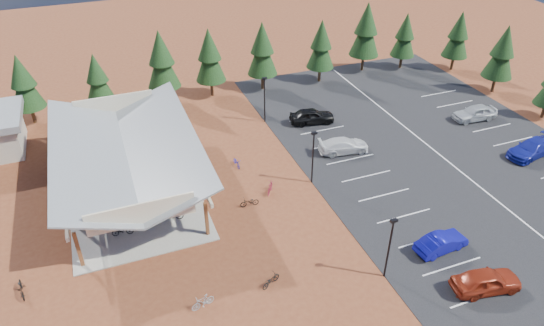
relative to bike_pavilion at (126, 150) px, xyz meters
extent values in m
plane|color=#622D19|center=(10.00, -7.00, -3.82)|extent=(140.00, 140.00, 0.00)
cube|color=black|center=(28.50, -4.00, -3.80)|extent=(27.00, 44.00, 0.04)
cube|color=gray|center=(0.00, 0.00, -3.77)|extent=(10.60, 18.60, 0.10)
cube|color=brown|center=(-4.60, -8.40, -2.22)|extent=(0.25, 0.25, 3.00)
cube|color=brown|center=(-4.60, -4.20, -2.22)|extent=(0.25, 0.25, 3.00)
cube|color=brown|center=(-4.60, 0.00, -2.22)|extent=(0.25, 0.25, 3.00)
cube|color=brown|center=(-4.60, 4.20, -2.22)|extent=(0.25, 0.25, 3.00)
cube|color=brown|center=(-4.60, 8.40, -2.22)|extent=(0.25, 0.25, 3.00)
cube|color=brown|center=(4.60, -8.40, -2.22)|extent=(0.25, 0.25, 3.00)
cube|color=brown|center=(4.60, -4.20, -2.22)|extent=(0.25, 0.25, 3.00)
cube|color=brown|center=(4.60, 0.00, -2.22)|extent=(0.25, 0.25, 3.00)
cube|color=brown|center=(4.60, 4.20, -2.22)|extent=(0.25, 0.25, 3.00)
cube|color=brown|center=(4.60, 8.40, -2.22)|extent=(0.25, 0.25, 3.00)
cube|color=beige|center=(-5.00, 0.00, -0.72)|extent=(0.22, 18.00, 0.35)
cube|color=beige|center=(5.00, 0.00, -0.72)|extent=(0.22, 18.00, 0.35)
cube|color=slate|center=(-2.90, 0.00, 0.18)|extent=(5.85, 19.40, 2.13)
cube|color=slate|center=(2.90, 0.00, 0.18)|extent=(5.85, 19.40, 2.13)
cube|color=beige|center=(0.00, -9.00, 0.08)|extent=(7.50, 0.15, 1.80)
cube|color=beige|center=(0.00, 9.00, 0.08)|extent=(7.50, 0.15, 1.80)
cylinder|color=black|center=(15.00, -17.00, -1.32)|extent=(0.14, 0.14, 5.00)
cube|color=black|center=(15.00, -17.00, 1.23)|extent=(0.50, 0.25, 0.18)
cylinder|color=black|center=(15.00, -5.00, -1.32)|extent=(0.14, 0.14, 5.00)
cube|color=black|center=(15.00, -5.00, 1.23)|extent=(0.50, 0.25, 0.18)
cylinder|color=black|center=(15.00, 7.00, -1.32)|extent=(0.14, 0.14, 5.00)
cube|color=black|center=(15.00, 7.00, 1.23)|extent=(0.50, 0.25, 0.18)
cylinder|color=#4F2C1C|center=(5.03, -3.90, -3.37)|extent=(0.60, 0.60, 0.90)
cylinder|color=#4F2C1C|center=(6.48, -0.66, -3.37)|extent=(0.60, 0.60, 0.90)
cylinder|color=#382314|center=(-8.25, 15.76, -2.89)|extent=(0.36, 0.36, 1.88)
cone|color=black|center=(-8.25, 15.76, 0.30)|extent=(3.30, 3.30, 4.50)
cone|color=black|center=(-8.25, 15.76, 2.18)|extent=(2.55, 2.55, 3.38)
cylinder|color=#382314|center=(-1.05, 15.18, -2.97)|extent=(0.36, 0.36, 1.71)
cone|color=black|center=(-1.05, 15.18, -0.06)|extent=(3.01, 3.01, 4.11)
cone|color=black|center=(-1.05, 15.18, 1.65)|extent=(2.33, 2.33, 3.08)
cylinder|color=#382314|center=(5.98, 15.40, -2.78)|extent=(0.36, 0.36, 2.10)
cone|color=black|center=(5.98, 15.40, 0.79)|extent=(3.69, 3.69, 5.03)
cone|color=black|center=(5.98, 15.40, 2.89)|extent=(2.85, 2.85, 3.78)
cylinder|color=#382314|center=(11.43, 15.41, -2.83)|extent=(0.36, 0.36, 1.99)
cone|color=black|center=(11.43, 15.41, 0.55)|extent=(3.50, 3.50, 4.77)
cone|color=black|center=(11.43, 15.41, 2.54)|extent=(2.71, 2.71, 3.58)
cylinder|color=#382314|center=(17.66, 14.93, -2.81)|extent=(0.36, 0.36, 2.03)
cone|color=black|center=(17.66, 14.93, 0.65)|extent=(3.58, 3.58, 4.88)
cone|color=black|center=(17.66, 14.93, 2.68)|extent=(2.76, 2.76, 3.66)
cylinder|color=#382314|center=(25.13, 14.52, -2.87)|extent=(0.36, 0.36, 1.92)
cone|color=black|center=(25.13, 14.52, 0.39)|extent=(3.37, 3.37, 4.60)
cone|color=black|center=(25.13, 14.52, 2.31)|extent=(2.61, 2.61, 3.45)
cylinder|color=#382314|center=(31.95, 15.66, -2.73)|extent=(0.36, 0.36, 2.19)
cone|color=black|center=(31.95, 15.66, 0.98)|extent=(3.85, 3.85, 5.24)
cone|color=black|center=(31.95, 15.66, 3.17)|extent=(2.97, 2.97, 3.93)
cylinder|color=#382314|center=(37.14, 14.52, -2.93)|extent=(0.36, 0.36, 1.80)
cone|color=black|center=(37.14, 14.52, 0.13)|extent=(3.16, 3.16, 4.31)
cone|color=black|center=(37.14, 14.52, 1.93)|extent=(2.44, 2.44, 3.23)
cylinder|color=#382314|center=(43.86, -3.02, -3.01)|extent=(0.36, 0.36, 1.62)
cylinder|color=#382314|center=(43.42, 4.21, -2.83)|extent=(0.36, 0.36, 2.00)
cone|color=black|center=(43.42, 4.21, 0.57)|extent=(3.51, 3.51, 4.79)
cone|color=black|center=(43.42, 4.21, 2.57)|extent=(2.72, 2.72, 3.59)
cylinder|color=#382314|center=(43.23, 11.64, -2.88)|extent=(0.36, 0.36, 1.89)
cone|color=black|center=(43.23, 11.64, 0.33)|extent=(3.32, 3.32, 4.53)
cone|color=black|center=(43.23, 11.64, 2.21)|extent=(2.57, 2.57, 3.40)
imported|color=black|center=(-1.53, -6.19, -3.30)|extent=(1.69, 0.79, 0.85)
imported|color=#96999F|center=(-3.42, -0.98, -3.20)|extent=(1.79, 0.78, 1.04)
imported|color=#181A9C|center=(-1.18, 0.90, -3.31)|extent=(1.62, 0.66, 0.83)
imported|color=maroon|center=(-1.35, 4.44, -3.24)|extent=(1.64, 0.64, 0.96)
imported|color=black|center=(2.36, -5.74, -3.24)|extent=(1.96, 1.04, 0.98)
imported|color=#989C9F|center=(2.81, -0.80, -3.21)|extent=(1.71, 0.51, 1.02)
imported|color=#24479D|center=(3.39, 3.22, -3.30)|extent=(1.72, 0.99, 0.86)
imported|color=maroon|center=(3.36, 4.23, -3.25)|extent=(1.62, 0.86, 0.94)
imported|color=black|center=(-8.51, -9.62, -3.32)|extent=(0.97, 2.00, 1.01)
imported|color=black|center=(7.32, -14.91, -3.40)|extent=(1.70, 1.24, 0.85)
imported|color=#96999D|center=(2.52, -15.10, -3.33)|extent=(1.71, 0.86, 0.99)
imported|color=#0F118C|center=(9.55, -0.15, -3.42)|extent=(0.61, 1.58, 0.82)
imported|color=maroon|center=(11.02, -5.07, -3.32)|extent=(1.34, 1.67, 1.02)
imported|color=black|center=(8.74, -6.23, -3.41)|extent=(1.61, 0.63, 0.83)
imported|color=maroon|center=(20.66, -20.49, -2.98)|extent=(4.96, 2.64, 1.61)
imported|color=#0F0F92|center=(20.25, -16.26, -3.09)|extent=(4.32, 1.87, 1.38)
imported|color=silver|center=(20.02, -1.53, -3.07)|extent=(5.17, 2.72, 1.43)
imported|color=black|center=(19.63, 4.92, -2.97)|extent=(5.03, 2.78, 1.62)
imported|color=navy|center=(36.57, -8.60, -3.00)|extent=(5.73, 3.11, 1.58)
imported|color=#A9AEB2|center=(36.41, -0.79, -2.96)|extent=(4.96, 2.33, 1.64)
camera|label=1|loc=(-0.89, -36.42, 21.53)|focal=32.00mm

